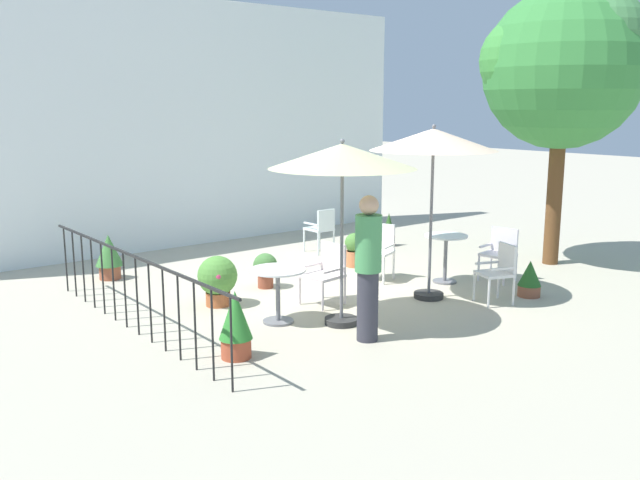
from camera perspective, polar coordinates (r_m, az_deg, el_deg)
name	(u,v)px	position (r m, az deg, el deg)	size (l,w,h in m)	color
ground_plane	(327,289)	(10.73, 0.62, -4.10)	(60.00, 60.00, 0.00)	#B6AD97
villa_facade	(185,124)	(14.13, -11.13, 9.37)	(10.59, 0.30, 4.86)	white
terrace_railing	(130,279)	(8.95, -15.45, -3.12)	(0.03, 5.20, 1.01)	black
shade_tree	(563,69)	(12.88, 19.47, 13.24)	(2.88, 2.74, 4.79)	brown
patio_umbrella_0	(342,159)	(8.67, 1.86, 6.74)	(1.88, 1.88, 2.41)	#2D2D2D
patio_umbrella_1	(433,142)	(10.02, 9.38, 7.99)	(1.83, 1.83, 2.55)	#2D2D2D
cafe_table_0	(446,250)	(11.21, 10.37, -0.80)	(0.69, 0.69, 0.78)	white
cafe_table_1	(278,285)	(9.03, -3.51, -3.76)	(0.74, 0.74, 0.72)	white
patio_chair_0	(326,270)	(9.88, 0.54, -2.49)	(0.56, 0.56, 0.87)	silver
patio_chair_1	(378,247)	(11.27, 4.86, -0.60)	(0.60, 0.62, 0.91)	white
patio_chair_2	(321,227)	(13.24, 0.12, 1.09)	(0.43, 0.48, 0.86)	white
patio_chair_3	(500,250)	(11.55, 14.71, -0.81)	(0.51, 0.55, 0.85)	white
patio_chair_4	(499,269)	(10.24, 14.62, -2.35)	(0.56, 0.55, 0.86)	silver
potted_plant_0	(236,323)	(7.87, -7.01, -6.87)	(0.38, 0.38, 0.79)	#AE4A2E
potted_plant_1	(109,255)	(11.79, -17.07, -1.19)	(0.45, 0.45, 0.74)	#984E35
potted_plant_2	(530,278)	(10.75, 16.97, -3.06)	(0.34, 0.34, 0.55)	brown
potted_plant_3	(355,249)	(12.17, 2.88, -0.73)	(0.35, 0.35, 0.60)	#C67245
potted_plant_4	(265,268)	(10.79, -4.55, -2.35)	(0.38, 0.38, 0.55)	brown
potted_plant_5	(218,278)	(9.90, -8.47, -3.15)	(0.57, 0.57, 0.72)	#B05B33
potted_plant_6	(389,230)	(13.99, 5.71, 0.85)	(0.26, 0.26, 0.67)	#C86C48
standing_person	(368,266)	(8.26, 4.00, -2.17)	(0.37, 0.37, 1.78)	#33333D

